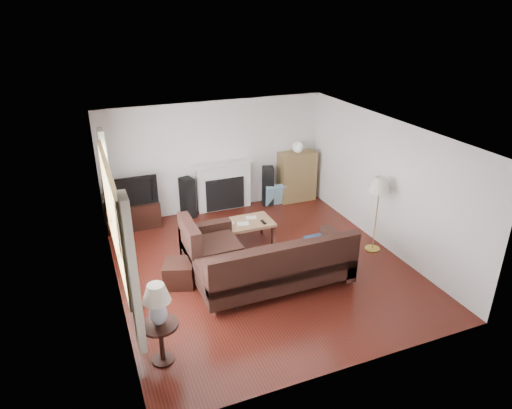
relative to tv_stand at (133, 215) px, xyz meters
name	(u,v)px	position (x,y,z in m)	size (l,w,h in m)	color
room	(263,203)	(1.92, -2.47, 0.98)	(5.10, 5.60, 2.54)	#4B1710
window	(113,215)	(-0.53, -2.67, 1.28)	(0.12, 2.74, 1.54)	brown
curtain_near	(133,276)	(-0.48, -4.19, 1.13)	(0.10, 0.35, 2.10)	silver
curtain_far	(108,188)	(-0.48, -1.15, 1.13)	(0.10, 0.35, 2.10)	silver
fireplace	(224,186)	(2.07, 0.17, 0.30)	(1.40, 0.26, 1.15)	white
tv_stand	(133,215)	(0.00, 0.00, 0.00)	(1.09, 0.49, 0.55)	black
television	(130,190)	(0.00, 0.00, 0.58)	(1.07, 0.14, 0.62)	black
speaker_left	(188,198)	(1.20, 0.07, 0.18)	(0.25, 0.30, 0.91)	black
speaker_right	(268,186)	(3.12, 0.07, 0.18)	(0.25, 0.30, 0.91)	black
bookshelf	(297,176)	(3.86, 0.04, 0.32)	(0.87, 0.41, 1.19)	olive
globe_lamp	(298,147)	(3.86, 0.04, 1.04)	(0.25, 0.25, 0.25)	white
sectional_sofa	(275,263)	(1.88, -3.13, 0.18)	(2.79, 2.04, 0.90)	black
coffee_table	(242,233)	(1.87, -1.56, -0.04)	(1.21, 0.66, 0.47)	#986C49
footstool	(179,273)	(0.40, -2.48, -0.07)	(0.49, 0.49, 0.41)	black
floor_lamp	(376,215)	(4.14, -2.71, 0.47)	(0.38, 0.38, 1.49)	gold
side_table	(161,342)	(-0.23, -4.19, 0.03)	(0.49, 0.49, 0.61)	black
table_lamp	(157,305)	(-0.23, -4.19, 0.63)	(0.36, 0.36, 0.59)	silver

